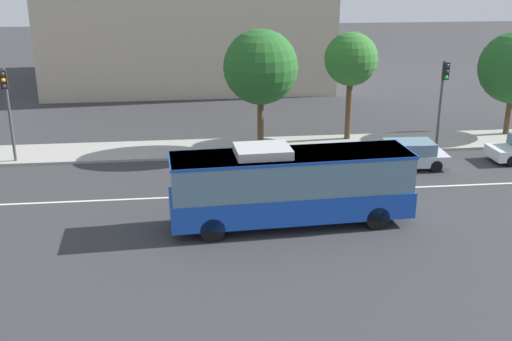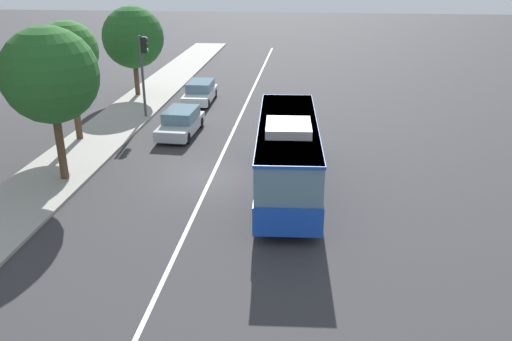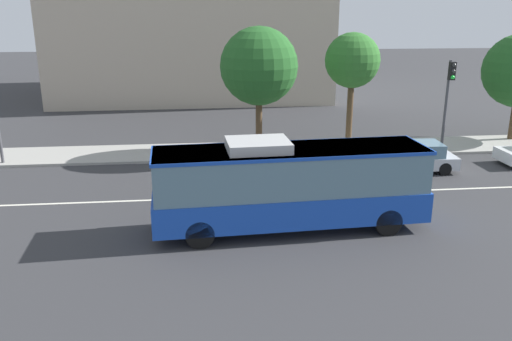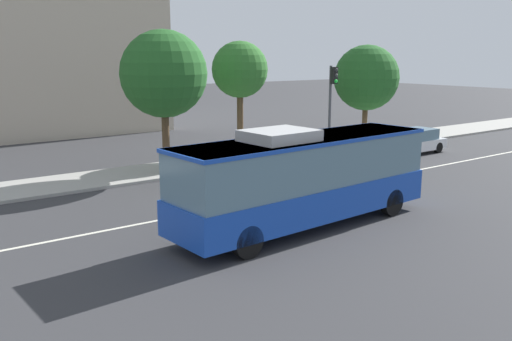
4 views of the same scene
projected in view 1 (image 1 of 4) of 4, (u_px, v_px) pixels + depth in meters
The scene contains 9 objects.
ground_plane at pixel (300, 192), 29.13m from camera, with size 160.00×160.00×0.00m, color #333335.
sidewalk_kerb at pixel (277, 146), 36.06m from camera, with size 80.00×3.62×0.14m, color #9E9B93.
lane_centre_line at pixel (300, 192), 29.12m from camera, with size 76.00×0.16×0.01m, color silver.
transit_bus at pixel (291, 184), 25.05m from camera, with size 10.12×3.05×3.46m.
sedan_silver at pixel (405, 155), 32.31m from camera, with size 4.58×2.00×1.46m.
traffic_light_near_corner at pixel (443, 90), 34.41m from camera, with size 0.32×0.62×5.20m.
traffic_light_mid_block at pixel (7, 100), 32.00m from camera, with size 0.35×0.62×5.20m.
street_tree_kerbside_centre at pixel (351, 60), 35.80m from camera, with size 3.16×3.16×6.58m.
street_tree_kerbside_right at pixel (261, 67), 33.64m from camera, with size 4.17×4.17×7.01m.
Camera 1 is at (-5.22, -26.75, 10.55)m, focal length 42.70 mm.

